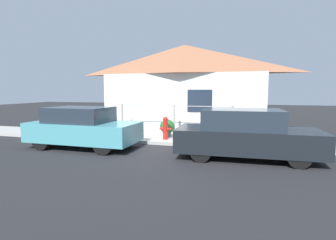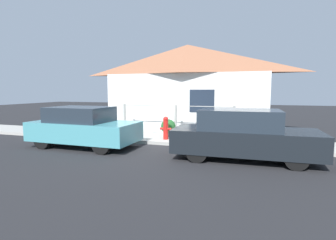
# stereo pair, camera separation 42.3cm
# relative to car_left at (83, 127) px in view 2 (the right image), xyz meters

# --- Properties ---
(ground_plane) EXTENTS (60.00, 60.00, 0.00)m
(ground_plane) POSITION_rel_car_left_xyz_m (2.56, 1.11, -0.71)
(ground_plane) COLOR #262628
(sidewalk) EXTENTS (24.00, 1.87, 0.12)m
(sidewalk) POSITION_rel_car_left_xyz_m (2.56, 2.04, -0.65)
(sidewalk) COLOR #B2AFA8
(sidewalk) RESTS_ON ground_plane
(house) EXTENTS (7.95, 2.23, 4.18)m
(house) POSITION_rel_car_left_xyz_m (2.56, 4.72, 2.57)
(house) COLOR white
(house) RESTS_ON ground_plane
(fence) EXTENTS (4.90, 0.10, 1.27)m
(fence) POSITION_rel_car_left_xyz_m (2.56, 2.83, 0.11)
(fence) COLOR #999993
(fence) RESTS_ON sidewalk
(car_left) EXTENTS (3.80, 1.77, 1.42)m
(car_left) POSITION_rel_car_left_xyz_m (0.00, 0.00, 0.00)
(car_left) COLOR teal
(car_left) RESTS_ON ground_plane
(car_right) EXTENTS (4.10, 1.79, 1.45)m
(car_right) POSITION_rel_car_left_xyz_m (5.42, -0.00, 0.00)
(car_right) COLOR black
(car_right) RESTS_ON ground_plane
(fire_hydrant) EXTENTS (0.45, 0.20, 0.88)m
(fire_hydrant) POSITION_rel_car_left_xyz_m (2.51, 1.65, -0.13)
(fire_hydrant) COLOR red
(fire_hydrant) RESTS_ON sidewalk
(potted_plant_near_hydrant) EXTENTS (0.59, 0.59, 0.70)m
(potted_plant_near_hydrant) POSITION_rel_car_left_xyz_m (2.39, 2.31, -0.21)
(potted_plant_near_hydrant) COLOR slate
(potted_plant_near_hydrant) RESTS_ON sidewalk
(potted_plant_by_fence) EXTENTS (0.46, 0.46, 0.62)m
(potted_plant_by_fence) POSITION_rel_car_left_xyz_m (-0.09, 2.22, -0.24)
(potted_plant_by_fence) COLOR slate
(potted_plant_by_fence) RESTS_ON sidewalk
(potted_plant_corner) EXTENTS (0.50, 0.50, 0.64)m
(potted_plant_corner) POSITION_rel_car_left_xyz_m (5.16, 2.45, -0.22)
(potted_plant_corner) COLOR slate
(potted_plant_corner) RESTS_ON sidewalk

